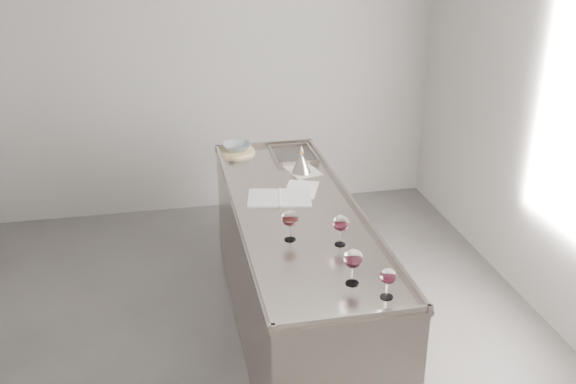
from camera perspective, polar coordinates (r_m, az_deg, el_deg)
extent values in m
cube|color=#4E4C49|center=(4.15, -5.42, -15.88)|extent=(4.50, 5.00, 0.02)
cube|color=#A4A19F|center=(5.84, -8.86, 11.32)|extent=(4.50, 0.02, 2.80)
cube|color=#9F968E|center=(4.18, 0.72, -7.51)|extent=(0.75, 2.40, 0.92)
cube|color=#9F968E|center=(3.96, 0.76, -1.68)|extent=(0.77, 2.42, 0.02)
cube|color=#9F968E|center=(2.95, 5.78, -11.01)|extent=(0.77, 0.02, 0.03)
cube|color=#9F968E|center=(5.03, -2.14, 4.29)|extent=(0.77, 0.02, 0.03)
cube|color=#9F968E|center=(3.89, -4.50, -1.81)|extent=(0.02, 2.42, 0.03)
cube|color=#9F968E|center=(4.03, 5.83, -0.91)|extent=(0.02, 2.42, 0.03)
cube|color=#595654|center=(4.82, 0.46, 3.16)|extent=(0.30, 0.38, 0.01)
cylinder|color=white|center=(3.60, 0.19, -4.23)|extent=(0.07, 0.07, 0.00)
cylinder|color=white|center=(3.58, 0.19, -3.58)|extent=(0.01, 0.01, 0.09)
ellipsoid|color=white|center=(3.54, 0.19, -2.34)|extent=(0.09, 0.09, 0.10)
cylinder|color=#380709|center=(3.55, 0.19, -2.64)|extent=(0.07, 0.07, 0.02)
cylinder|color=white|center=(3.56, 4.67, -4.64)|extent=(0.06, 0.06, 0.00)
cylinder|color=white|center=(3.54, 4.69, -4.00)|extent=(0.01, 0.01, 0.09)
ellipsoid|color=white|center=(3.50, 4.74, -2.78)|extent=(0.09, 0.09, 0.10)
cylinder|color=#34070F|center=(3.51, 4.73, -3.08)|extent=(0.07, 0.07, 0.02)
cylinder|color=white|center=(3.21, 5.73, -8.06)|extent=(0.07, 0.07, 0.00)
cylinder|color=white|center=(3.19, 5.76, -7.32)|extent=(0.01, 0.01, 0.09)
ellipsoid|color=white|center=(3.14, 5.83, -5.90)|extent=(0.10, 0.10, 0.10)
cylinder|color=#370710|center=(3.15, 5.81, -6.24)|extent=(0.07, 0.07, 0.02)
cylinder|color=white|center=(3.13, 8.74, -9.18)|extent=(0.06, 0.06, 0.00)
cylinder|color=white|center=(3.11, 8.79, -8.55)|extent=(0.01, 0.01, 0.08)
ellipsoid|color=white|center=(3.07, 8.88, -7.38)|extent=(0.08, 0.08, 0.08)
cylinder|color=#390715|center=(3.08, 8.86, -7.66)|extent=(0.06, 0.06, 0.02)
cube|color=white|center=(4.10, -2.19, -0.54)|extent=(0.25, 0.31, 0.01)
cube|color=white|center=(4.10, 0.68, -0.53)|extent=(0.25, 0.31, 0.01)
cylinder|color=white|center=(4.09, -0.75, -0.47)|extent=(0.06, 0.28, 0.01)
cube|color=silver|center=(4.55, 1.28, 1.96)|extent=(0.25, 0.32, 0.00)
cube|color=white|center=(4.23, 1.20, 0.27)|extent=(0.29, 0.34, 0.00)
cylinder|color=beige|center=(4.90, -4.55, 3.62)|extent=(0.32, 0.32, 0.02)
imported|color=gray|center=(4.89, -4.57, 4.02)|extent=(0.21, 0.21, 0.05)
cone|color=#A9A096|center=(4.49, 1.19, 2.44)|extent=(0.14, 0.14, 0.12)
cylinder|color=#A9A096|center=(4.46, 1.20, 3.33)|extent=(0.03, 0.03, 0.03)
cylinder|color=#995C2A|center=(4.45, 1.21, 3.60)|extent=(0.03, 0.03, 0.01)
cone|color=#A9A096|center=(4.44, 1.21, 3.93)|extent=(0.02, 0.02, 0.04)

